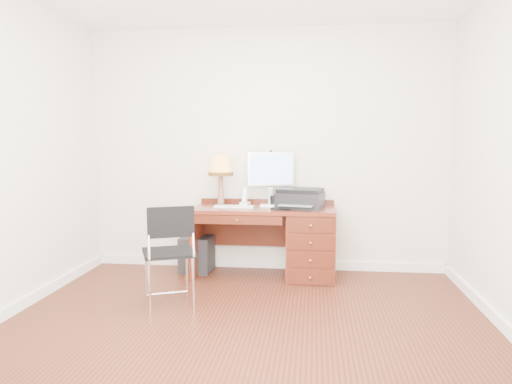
# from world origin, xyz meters

# --- Properties ---
(ground) EXTENTS (4.00, 4.00, 0.00)m
(ground) POSITION_xyz_m (0.00, 0.00, 0.00)
(ground) COLOR #3A170D
(ground) RESTS_ON ground
(room_shell) EXTENTS (4.00, 4.00, 4.00)m
(room_shell) POSITION_xyz_m (0.00, 0.63, 0.05)
(room_shell) COLOR silver
(room_shell) RESTS_ON ground
(desk) EXTENTS (1.50, 0.67, 0.75)m
(desk) POSITION_xyz_m (0.32, 1.40, 0.41)
(desk) COLOR maroon
(desk) RESTS_ON ground
(monitor) EXTENTS (0.50, 0.20, 0.58)m
(monitor) POSITION_xyz_m (0.06, 1.59, 1.12)
(monitor) COLOR silver
(monitor) RESTS_ON desk
(keyboard) EXTENTS (0.43, 0.14, 0.02)m
(keyboard) POSITION_xyz_m (-0.32, 1.37, 0.76)
(keyboard) COLOR white
(keyboard) RESTS_ON desk
(mouse_pad) EXTENTS (0.25, 0.25, 0.05)m
(mouse_pad) POSITION_xyz_m (0.19, 1.29, 0.76)
(mouse_pad) COLOR black
(mouse_pad) RESTS_ON desk
(printer) EXTENTS (0.53, 0.45, 0.21)m
(printer) POSITION_xyz_m (0.39, 1.39, 0.85)
(printer) COLOR black
(printer) RESTS_ON desk
(leg_lamp) EXTENTS (0.27, 0.27, 0.55)m
(leg_lamp) POSITION_xyz_m (-0.49, 1.50, 1.16)
(leg_lamp) COLOR black
(leg_lamp) RESTS_ON desk
(phone) EXTENTS (0.12, 0.12, 0.20)m
(phone) POSITION_xyz_m (-0.22, 1.48, 0.81)
(phone) COLOR white
(phone) RESTS_ON desk
(pen_cup) EXTENTS (0.09, 0.09, 0.11)m
(pen_cup) POSITION_xyz_m (0.09, 1.58, 0.80)
(pen_cup) COLOR black
(pen_cup) RESTS_ON desk
(chair) EXTENTS (0.57, 0.58, 0.92)m
(chair) POSITION_xyz_m (-0.73, 0.25, 0.56)
(chair) COLOR black
(chair) RESTS_ON ground
(equipment_box) EXTENTS (0.36, 0.36, 0.39)m
(equipment_box) POSITION_xyz_m (-0.76, 1.50, 0.20)
(equipment_box) COLOR black
(equipment_box) RESTS_ON ground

